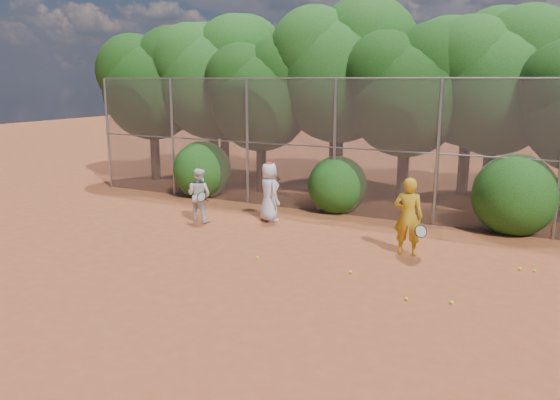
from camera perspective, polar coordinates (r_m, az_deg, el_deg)
The scene contains 23 objects.
ground at distance 11.03m, azimuth -1.39°, elevation -8.64°, with size 80.00×80.00×0.00m, color brown.
fence_back at distance 15.96m, azimuth 8.67°, elevation 5.45°, with size 20.05×0.09×4.03m.
tree_0 at distance 22.32m, azimuth -13.10°, elevation 12.10°, with size 4.38×3.81×6.00m.
tree_1 at distance 21.20m, azimuth -6.92°, elevation 12.95°, with size 4.64×4.03×6.35m.
tree_2 at distance 19.30m, azimuth -1.83°, elevation 11.36°, with size 3.99×3.47×5.47m.
tree_3 at distance 19.14m, azimuth 6.45°, elevation 13.71°, with size 4.89×4.26×6.70m.
tree_4 at distance 17.80m, azimuth 13.33°, elevation 11.49°, with size 4.19×3.64×5.73m.
tree_5 at distance 18.14m, azimuth 21.87°, elevation 11.87°, with size 4.51×3.92×6.17m.
tree_9 at distance 23.68m, azimuth -5.77°, elevation 13.35°, with size 4.83×4.20×6.62m.
tree_10 at distance 21.56m, azimuth 6.09°, elevation 14.19°, with size 5.15×4.48×7.06m.
tree_11 at distance 19.86m, azimuth 19.47°, elevation 12.37°, with size 4.64×4.03×6.35m.
bush_0 at distance 19.06m, azimuth -8.12°, elevation 3.42°, with size 2.00×2.00×2.00m, color #174711.
bush_1 at distance 16.71m, azimuth 6.01°, elevation 1.85°, with size 1.80×1.80×1.80m, color #174711.
bush_2 at distance 15.60m, azimuth 23.37°, elevation 0.85°, with size 2.20×2.20×2.20m, color #174711.
player_yellow at distance 12.82m, azimuth 13.25°, elevation -1.69°, with size 0.87×0.61×1.81m.
player_teen at distance 15.51m, azimuth -1.13°, elevation 0.87°, with size 0.98×0.91×1.71m.
player_white at distance 15.63m, azimuth -8.46°, elevation 0.52°, with size 0.83×0.68×1.53m.
ball_0 at distance 11.60m, azimuth 7.38°, elevation -7.47°, with size 0.07×0.07×0.07m, color #CFDC28.
ball_1 at distance 12.75m, azimuth 23.77°, elevation -6.61°, with size 0.07×0.07×0.07m, color #CFDC28.
ball_2 at distance 10.45m, azimuth 13.07°, elevation -10.02°, with size 0.07×0.07×0.07m, color #CFDC28.
ball_3 at distance 10.50m, azimuth 17.49°, elevation -10.16°, with size 0.07×0.07×0.07m, color #CFDC28.
ball_4 at distance 12.40m, azimuth -2.36°, elevation -6.03°, with size 0.07×0.07×0.07m, color #CFDC28.
ball_5 at distance 12.76m, azimuth 25.06°, elevation -6.72°, with size 0.07×0.07×0.07m, color #CFDC28.
Camera 1 is at (4.97, -9.00, 3.99)m, focal length 35.00 mm.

